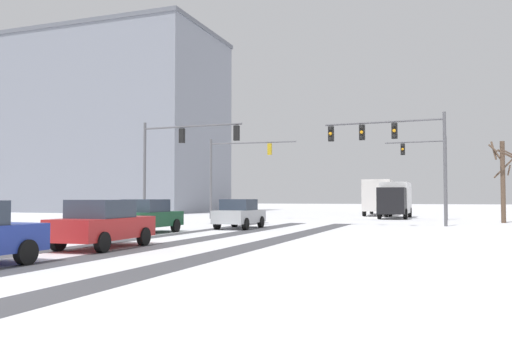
% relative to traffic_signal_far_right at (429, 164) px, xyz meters
% --- Properties ---
extents(wheel_track_left_lane, '(1.19, 29.23, 0.01)m').
position_rel_traffic_signal_far_right_xyz_m(wheel_track_left_lane, '(-5.10, -23.31, -4.33)').
color(wheel_track_left_lane, '#4C4C51').
rests_on(wheel_track_left_lane, ground).
extents(wheel_track_right_lane, '(0.78, 29.23, 0.01)m').
position_rel_traffic_signal_far_right_xyz_m(wheel_track_right_lane, '(-10.60, -23.31, -4.33)').
color(wheel_track_right_lane, '#4C4C51').
rests_on(wheel_track_right_lane, ground).
extents(wheel_track_center, '(1.17, 29.23, 0.01)m').
position_rel_traffic_signal_far_right_xyz_m(wheel_track_center, '(-8.15, -23.31, -4.33)').
color(wheel_track_center, '#4C4C51').
rests_on(wheel_track_center, ground).
extents(sidewalk_kerb_right, '(4.00, 29.23, 0.12)m').
position_rel_traffic_signal_far_right_xyz_m(sidewalk_kerb_right, '(2.61, -24.64, -4.28)').
color(sidewalk_kerb_right, white).
rests_on(sidewalk_kerb_right, ground).
extents(traffic_signal_far_right, '(4.66, 0.38, 6.50)m').
position_rel_traffic_signal_far_right_xyz_m(traffic_signal_far_right, '(0.00, 0.00, 0.00)').
color(traffic_signal_far_right, '#56565B').
rests_on(traffic_signal_far_right, ground).
extents(traffic_signal_far_left, '(7.16, 0.67, 6.50)m').
position_rel_traffic_signal_far_right_xyz_m(traffic_signal_far_left, '(-14.79, -3.88, 0.16)').
color(traffic_signal_far_left, '#56565B').
rests_on(traffic_signal_far_left, ground).
extents(traffic_signal_near_left, '(6.79, 0.44, 6.50)m').
position_rel_traffic_signal_far_right_xyz_m(traffic_signal_near_left, '(-14.45, -14.04, 0.34)').
color(traffic_signal_near_left, '#56565B').
rests_on(traffic_signal_near_left, ground).
extents(traffic_signal_near_right, '(6.88, 0.52, 6.50)m').
position_rel_traffic_signal_far_right_xyz_m(traffic_signal_near_right, '(-1.53, -11.94, 0.48)').
color(traffic_signal_near_right, '#56565B').
rests_on(traffic_signal_near_right, ground).
extents(car_silver_lead, '(1.89, 4.13, 1.62)m').
position_rel_traffic_signal_far_right_xyz_m(car_silver_lead, '(-9.50, -15.99, -3.52)').
color(car_silver_lead, '#B7BABF').
rests_on(car_silver_lead, ground).
extents(car_dark_green_second, '(1.84, 4.10, 1.62)m').
position_rel_traffic_signal_far_right_xyz_m(car_dark_green_second, '(-12.16, -21.20, -3.52)').
color(car_dark_green_second, '#194C2D').
rests_on(car_dark_green_second, ground).
extents(car_red_third, '(1.98, 4.18, 1.62)m').
position_rel_traffic_signal_far_right_xyz_m(car_red_third, '(-9.52, -28.25, -3.52)').
color(car_red_third, red).
rests_on(car_red_third, ground).
extents(bus_oncoming, '(3.00, 11.09, 3.38)m').
position_rel_traffic_signal_far_right_xyz_m(bus_oncoming, '(-5.00, 10.46, -2.34)').
color(bus_oncoming, silver).
rests_on(bus_oncoming, ground).
extents(box_truck_delivery, '(2.33, 7.41, 3.02)m').
position_rel_traffic_signal_far_right_xyz_m(box_truck_delivery, '(-2.86, 2.70, -2.70)').
color(box_truck_delivery, black).
rests_on(box_truck_delivery, ground).
extents(bare_tree_sidewalk_far, '(2.15, 2.09, 5.60)m').
position_rel_traffic_signal_far_right_xyz_m(bare_tree_sidewalk_far, '(4.84, -3.83, -1.16)').
color(bare_tree_sidewalk_far, brown).
rests_on(bare_tree_sidewalk_far, ground).
extents(office_building_far_left_block, '(26.84, 15.59, 21.92)m').
position_rel_traffic_signal_far_right_xyz_m(office_building_far_left_block, '(-38.62, 13.01, 6.63)').
color(office_building_far_left_block, gray).
rests_on(office_building_far_left_block, ground).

